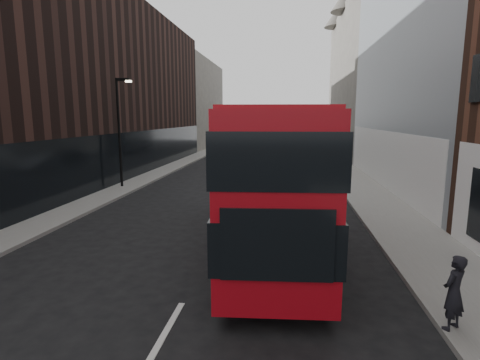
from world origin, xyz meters
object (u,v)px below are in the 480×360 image
(pedestrian, at_px, (454,293))
(grey_bus, at_px, (273,138))
(street_lamp, at_px, (120,125))
(car_b, at_px, (265,167))
(car_a, at_px, (307,176))
(red_bus, at_px, (271,171))
(car_c, at_px, (278,160))

(pedestrian, bearing_deg, grey_bus, -122.28)
(street_lamp, bearing_deg, car_b, 36.16)
(grey_bus, relative_size, pedestrian, 7.01)
(street_lamp, xyz_separation_m, car_a, (12.17, 2.00, -3.45))
(red_bus, xyz_separation_m, car_b, (-1.15, 16.53, -2.03))
(grey_bus, distance_m, car_c, 14.07)
(grey_bus, xyz_separation_m, car_a, (3.15, -23.90, -1.27))
(pedestrian, bearing_deg, car_b, -116.12)
(car_b, bearing_deg, grey_bus, 96.02)
(red_bus, height_order, grey_bus, red_bus)
(car_b, bearing_deg, street_lamp, -138.04)
(red_bus, height_order, car_c, red_bus)
(street_lamp, xyz_separation_m, car_b, (9.09, 6.65, -3.45))
(red_bus, distance_m, pedestrian, 7.10)
(red_bus, relative_size, pedestrian, 7.43)
(car_a, distance_m, car_b, 5.57)
(street_lamp, distance_m, pedestrian, 21.30)
(car_b, xyz_separation_m, car_c, (0.92, 5.28, -0.04))
(car_b, bearing_deg, car_c, 85.94)
(red_bus, height_order, car_a, red_bus)
(street_lamp, relative_size, grey_bus, 0.60)
(street_lamp, distance_m, car_c, 15.96)
(car_a, bearing_deg, pedestrian, -79.23)
(red_bus, bearing_deg, car_c, 86.96)
(grey_bus, height_order, car_a, grey_bus)
(grey_bus, xyz_separation_m, car_b, (0.07, -19.26, -1.27))
(red_bus, bearing_deg, car_b, 90.33)
(street_lamp, xyz_separation_m, grey_bus, (9.02, 25.90, -2.18))
(car_c, relative_size, pedestrian, 2.82)
(car_a, xyz_separation_m, car_b, (-3.07, 4.65, -0.00))
(street_lamp, height_order, red_bus, street_lamp)
(car_b, bearing_deg, car_a, -50.69)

